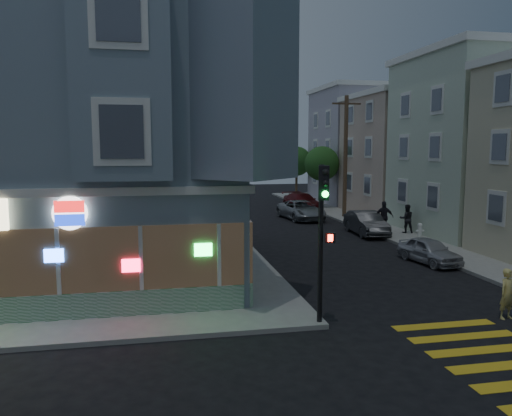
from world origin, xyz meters
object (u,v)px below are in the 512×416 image
object	(u,v)px
parked_car_b	(366,223)
fire_hydrant	(420,230)
parked_car_c	(302,202)
pedestrian_a	(407,219)
running_child	(508,294)
parked_car_d	(301,210)
traffic_signal	(323,217)
parked_car_a	(429,251)
utility_pole	(345,155)
street_tree_near	(322,164)
street_tree_far	(297,161)
pedestrian_b	(384,217)

from	to	relation	value
parked_car_b	fire_hydrant	bearing A→B (deg)	-39.95
parked_car_c	pedestrian_a	bearing A→B (deg)	-85.72
pedestrian_a	fire_hydrant	distance (m)	1.67
running_child	pedestrian_a	xyz separation A→B (m)	(4.25, 14.46, 0.22)
parked_car_d	traffic_signal	distance (m)	22.71
parked_car_c	parked_car_d	xyz separation A→B (m)	(-1.62, -5.20, -0.03)
traffic_signal	fire_hydrant	size ratio (longest dim) A/B	5.58
parked_car_a	parked_car_d	bearing A→B (deg)	89.10
utility_pole	traffic_signal	distance (m)	23.72
utility_pole	street_tree_near	bearing A→B (deg)	88.09
pedestrian_a	parked_car_d	size ratio (longest dim) A/B	0.34
pedestrian_a	parked_car_a	size ratio (longest dim) A/B	0.50
street_tree_far	running_child	size ratio (longest dim) A/B	3.33
parked_car_a	parked_car_d	xyz separation A→B (m)	(-1.79, 14.84, 0.11)
utility_pole	pedestrian_a	xyz separation A→B (m)	(1.00, -7.74, -3.78)
pedestrian_b	street_tree_far	bearing A→B (deg)	-77.85
utility_pole	parked_car_b	xyz separation A→B (m)	(-1.36, -7.14, -4.07)
pedestrian_b	fire_hydrant	xyz separation A→B (m)	(1.33, -1.92, -0.52)
utility_pole	parked_car_d	size ratio (longest dim) A/B	1.78
utility_pole	parked_car_b	distance (m)	8.33
running_child	parked_car_d	distance (m)	22.19
street_tree_near	parked_car_c	bearing A→B (deg)	-157.66
running_child	traffic_signal	bearing A→B (deg)	165.53
pedestrian_b	parked_car_b	size ratio (longest dim) A/B	0.44
parked_car_d	traffic_signal	xyz separation A→B (m)	(-5.78, -21.81, 2.61)
running_child	parked_car_b	bearing A→B (deg)	72.03
fire_hydrant	utility_pole	bearing A→B (deg)	96.10
running_child	pedestrian_b	size ratio (longest dim) A/B	0.82
street_tree_far	street_tree_near	bearing A→B (deg)	-90.00
pedestrian_b	parked_car_c	world-z (taller)	pedestrian_b
pedestrian_a	pedestrian_b	xyz separation A→B (m)	(-1.33, 0.31, 0.10)
traffic_signal	street_tree_far	bearing A→B (deg)	92.83
street_tree_near	parked_car_d	size ratio (longest dim) A/B	1.05
utility_pole	traffic_signal	world-z (taller)	utility_pole
street_tree_near	parked_car_c	world-z (taller)	street_tree_near
pedestrian_a	parked_car_b	xyz separation A→B (m)	(-2.36, 0.60, -0.30)
running_child	parked_car_a	world-z (taller)	running_child
pedestrian_a	pedestrian_b	world-z (taller)	pedestrian_b
running_child	parked_car_b	xyz separation A→B (m)	(1.90, 15.06, -0.07)
running_child	parked_car_d	xyz separation A→B (m)	(-0.15, 22.19, -0.09)
traffic_signal	fire_hydrant	world-z (taller)	traffic_signal
utility_pole	pedestrian_b	world-z (taller)	utility_pole
pedestrian_b	parked_car_b	world-z (taller)	pedestrian_b
street_tree_far	parked_car_b	distance (m)	21.44
street_tree_near	parked_car_a	xyz separation A→B (m)	(-1.81, -20.85, -3.34)
pedestrian_a	parked_car_b	bearing A→B (deg)	-1.39
fire_hydrant	street_tree_near	bearing A→B (deg)	92.98
street_tree_far	fire_hydrant	distance (m)	23.60
parked_car_c	parked_car_a	bearing A→B (deg)	-97.38
parked_car_b	street_tree_far	bearing A→B (deg)	89.04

